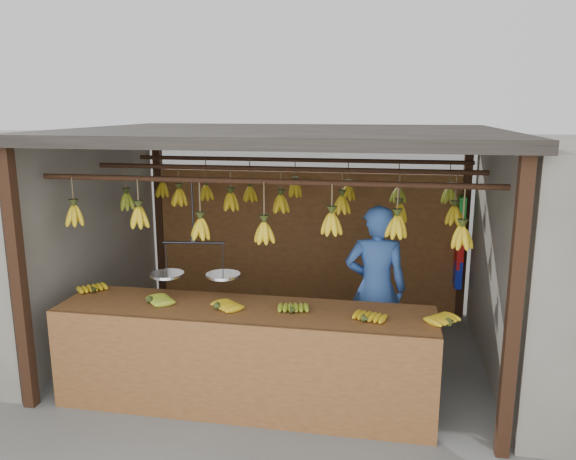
# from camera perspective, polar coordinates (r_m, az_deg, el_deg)

# --- Properties ---
(ground) EXTENTS (80.00, 80.00, 0.00)m
(ground) POSITION_cam_1_polar(r_m,az_deg,el_deg) (6.25, -0.51, -12.31)
(ground) COLOR #5B5B57
(stall) EXTENTS (4.30, 3.30, 2.40)m
(stall) POSITION_cam_1_polar(r_m,az_deg,el_deg) (6.04, 0.05, 6.29)
(stall) COLOR black
(stall) RESTS_ON ground
(counter) EXTENTS (3.53, 0.75, 0.96)m
(counter) POSITION_cam_1_polar(r_m,az_deg,el_deg) (4.90, -4.75, -10.62)
(counter) COLOR brown
(counter) RESTS_ON ground
(hanging_bananas) EXTENTS (3.65, 2.24, 0.38)m
(hanging_bananas) POSITION_cam_1_polar(r_m,az_deg,el_deg) (5.77, -0.47, 2.45)
(hanging_bananas) COLOR gold
(hanging_bananas) RESTS_ON ground
(balance_scale) EXTENTS (0.80, 0.37, 0.87)m
(balance_scale) POSITION_cam_1_polar(r_m,az_deg,el_deg) (5.08, -9.45, -4.08)
(balance_scale) COLOR black
(balance_scale) RESTS_ON ground
(vendor) EXTENTS (0.64, 0.44, 1.69)m
(vendor) POSITION_cam_1_polar(r_m,az_deg,el_deg) (5.67, 8.89, -5.92)
(vendor) COLOR #3359A5
(vendor) RESTS_ON ground
(bag_bundles) EXTENTS (0.08, 0.26, 1.13)m
(bag_bundles) POSITION_cam_1_polar(r_m,az_deg,el_deg) (7.16, 17.05, -1.16)
(bag_bundles) COLOR #199926
(bag_bundles) RESTS_ON ground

